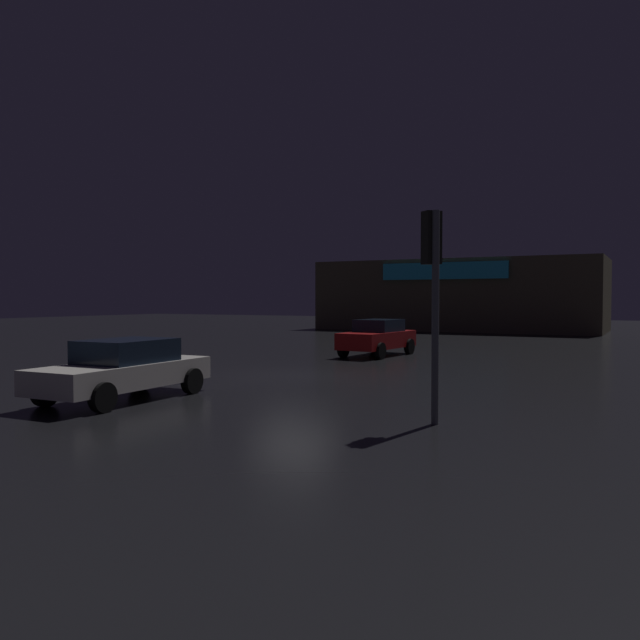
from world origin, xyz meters
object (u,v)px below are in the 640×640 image
object	(u,v)px
store_building	(460,295)
car_near	(378,337)
traffic_signal_opposite	(432,271)
car_far	(124,369)

from	to	relation	value
store_building	car_near	xyz separation A→B (m)	(3.09, -23.58, -1.85)
traffic_signal_opposite	car_far	size ratio (longest dim) A/B	0.88
store_building	car_near	size ratio (longest dim) A/B	4.82
traffic_signal_opposite	car_far	bearing A→B (deg)	-175.01
car_near	car_far	distance (m)	13.62
car_far	traffic_signal_opposite	bearing A→B (deg)	4.99
traffic_signal_opposite	car_near	bearing A→B (deg)	116.86
traffic_signal_opposite	car_near	size ratio (longest dim) A/B	0.94
car_near	car_far	size ratio (longest dim) A/B	0.94
store_building	traffic_signal_opposite	size ratio (longest dim) A/B	5.10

